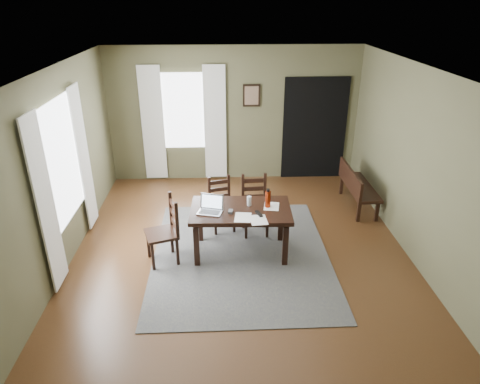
{
  "coord_description": "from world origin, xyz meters",
  "views": [
    {
      "loc": [
        -0.26,
        -5.43,
        3.56
      ],
      "look_at": [
        0.0,
        0.3,
        0.9
      ],
      "focal_mm": 32.0,
      "sensor_mm": 36.0,
      "label": 1
    }
  ],
  "objects_px": {
    "chair_back_left": "(221,204)",
    "laptop": "(211,207)",
    "chair_end": "(165,231)",
    "water_bottle": "(268,199)",
    "dining_table": "(241,214)",
    "bench": "(356,184)",
    "chair_back_right": "(255,206)"
  },
  "relations": [
    {
      "from": "chair_back_left",
      "to": "water_bottle",
      "type": "xyz_separation_m",
      "value": [
        0.68,
        -0.71,
        0.43
      ]
    },
    {
      "from": "chair_back_left",
      "to": "bench",
      "type": "bearing_deg",
      "value": 0.93
    },
    {
      "from": "dining_table",
      "to": "chair_end",
      "type": "relative_size",
      "value": 1.49
    },
    {
      "from": "dining_table",
      "to": "chair_back_right",
      "type": "relative_size",
      "value": 1.55
    },
    {
      "from": "chair_end",
      "to": "chair_back_right",
      "type": "height_order",
      "value": "chair_end"
    },
    {
      "from": "dining_table",
      "to": "chair_back_left",
      "type": "bearing_deg",
      "value": 112.59
    },
    {
      "from": "chair_end",
      "to": "chair_back_left",
      "type": "height_order",
      "value": "chair_end"
    },
    {
      "from": "chair_back_left",
      "to": "chair_end",
      "type": "bearing_deg",
      "value": -145.63
    },
    {
      "from": "chair_back_left",
      "to": "laptop",
      "type": "relative_size",
      "value": 2.2
    },
    {
      "from": "chair_back_left",
      "to": "chair_back_right",
      "type": "height_order",
      "value": "chair_back_right"
    },
    {
      "from": "dining_table",
      "to": "chair_end",
      "type": "xyz_separation_m",
      "value": [
        -1.09,
        -0.17,
        -0.16
      ]
    },
    {
      "from": "bench",
      "to": "laptop",
      "type": "height_order",
      "value": "laptop"
    },
    {
      "from": "chair_back_right",
      "to": "chair_end",
      "type": "bearing_deg",
      "value": -153.43
    },
    {
      "from": "chair_end",
      "to": "water_bottle",
      "type": "xyz_separation_m",
      "value": [
        1.49,
        0.22,
        0.38
      ]
    },
    {
      "from": "chair_end",
      "to": "dining_table",
      "type": "bearing_deg",
      "value": 80.43
    },
    {
      "from": "laptop",
      "to": "chair_back_right",
      "type": "bearing_deg",
      "value": 59.65
    },
    {
      "from": "bench",
      "to": "dining_table",
      "type": "bearing_deg",
      "value": 123.66
    },
    {
      "from": "chair_end",
      "to": "chair_back_right",
      "type": "bearing_deg",
      "value": 101.71
    },
    {
      "from": "chair_end",
      "to": "chair_back_left",
      "type": "bearing_deg",
      "value": 120.37
    },
    {
      "from": "chair_end",
      "to": "water_bottle",
      "type": "height_order",
      "value": "water_bottle"
    },
    {
      "from": "chair_end",
      "to": "water_bottle",
      "type": "relative_size",
      "value": 3.5
    },
    {
      "from": "laptop",
      "to": "chair_end",
      "type": "bearing_deg",
      "value": -154.45
    },
    {
      "from": "chair_end",
      "to": "bench",
      "type": "distance_m",
      "value": 3.62
    },
    {
      "from": "chair_back_right",
      "to": "laptop",
      "type": "height_order",
      "value": "same"
    },
    {
      "from": "bench",
      "to": "laptop",
      "type": "bearing_deg",
      "value": 119.96
    },
    {
      "from": "chair_back_right",
      "to": "water_bottle",
      "type": "xyz_separation_m",
      "value": [
        0.14,
        -0.57,
        0.4
      ]
    },
    {
      "from": "chair_back_right",
      "to": "water_bottle",
      "type": "relative_size",
      "value": 3.37
    },
    {
      "from": "chair_back_left",
      "to": "bench",
      "type": "height_order",
      "value": "chair_back_left"
    },
    {
      "from": "chair_back_right",
      "to": "bench",
      "type": "relative_size",
      "value": 0.73
    },
    {
      "from": "chair_back_left",
      "to": "laptop",
      "type": "height_order",
      "value": "laptop"
    },
    {
      "from": "bench",
      "to": "laptop",
      "type": "distance_m",
      "value": 3.01
    },
    {
      "from": "chair_back_right",
      "to": "water_bottle",
      "type": "height_order",
      "value": "water_bottle"
    }
  ]
}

